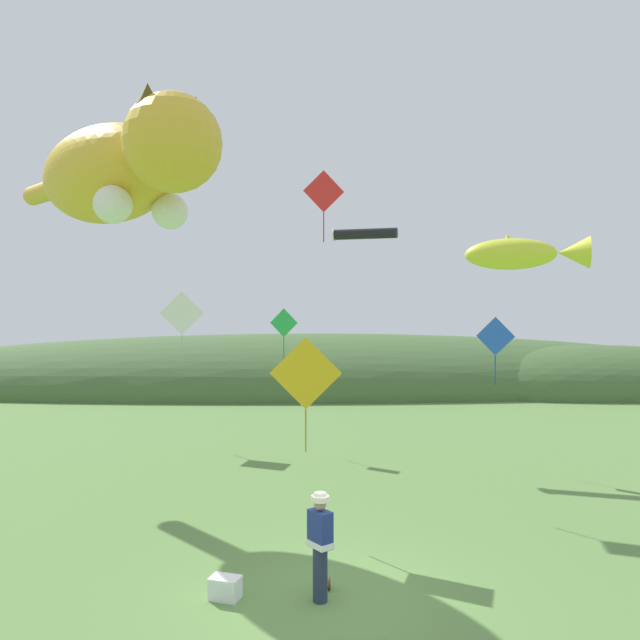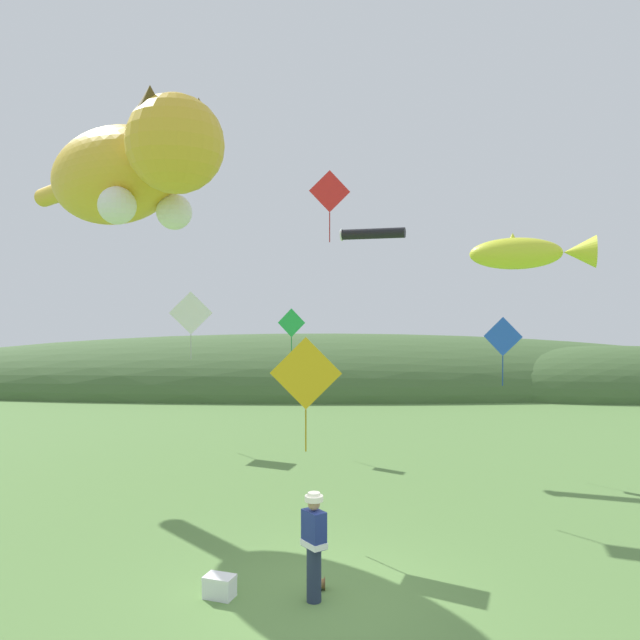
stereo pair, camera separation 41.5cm
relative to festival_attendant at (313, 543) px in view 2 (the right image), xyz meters
The scene contains 13 objects.
ground_plane 0.97m from the festival_attendant, 36.38° to the left, with size 120.00×120.00×0.00m, color #5B8442.
distant_hill_ridge 26.64m from the festival_attendant, 83.64° to the left, with size 56.75×13.82×6.25m.
festival_attendant is the anchor object (origin of this frame).
kite_spool 0.95m from the festival_attendant, 74.60° to the left, with size 0.14×0.21×0.21m.
picnic_cooler 1.74m from the festival_attendant, behind, with size 0.57×0.47×0.36m.
kite_giant_cat 10.77m from the festival_attendant, 128.43° to the left, with size 7.19×7.70×2.96m.
kite_fish_windsock 9.25m from the festival_attendant, 46.27° to the left, with size 3.09×1.73×0.92m.
kite_tube_streamer 13.45m from the festival_attendant, 80.80° to the left, with size 2.28×1.08×0.44m.
kite_diamond_green 12.00m from the festival_attendant, 94.42° to the left, with size 0.96×0.29×1.90m.
kite_diamond_white 13.80m from the festival_attendant, 110.08° to the left, with size 1.55×0.18×2.46m.
kite_diamond_gold 4.02m from the festival_attendant, 93.63° to the left, with size 1.54×0.13×2.45m.
kite_diamond_red 11.53m from the festival_attendant, 87.50° to the left, with size 1.26×0.24×2.17m.
kite_diamond_blue 10.81m from the festival_attendant, 57.37° to the left, with size 1.00×0.66×2.08m.
Camera 2 is at (-0.03, -10.08, 4.79)m, focal length 35.00 mm.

